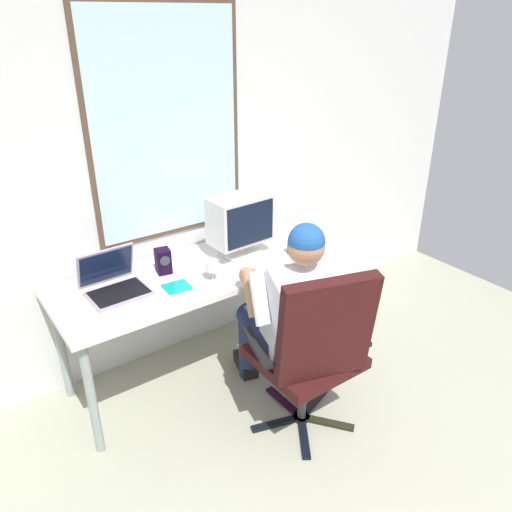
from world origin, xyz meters
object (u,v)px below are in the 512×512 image
Objects in this scene: laptop at (113,281)px; coffee_mug at (293,247)px; office_chair at (315,347)px; person_seated at (293,312)px; crt_monitor at (240,220)px; desk at (200,280)px; desk_speaker at (163,261)px; wine_glass at (212,267)px; cd_case at (177,287)px.

laptop is 4.08× the size of coffee_mug.
office_chair is 1.16m from laptop.
person_seated is 0.68m from crt_monitor.
desk is 0.26m from desk_speaker.
desk_speaker reaches higher than wine_glass.
desk_speaker is (-0.46, 0.65, 0.18)m from person_seated.
crt_monitor is 1.17× the size of laptop.
person_seated is (0.07, 0.27, 0.05)m from office_chair.
desk is 5.24× the size of laptop.
cd_case is at bearing 169.21° from wine_glass.
person_seated is 8.16× the size of cd_case.
wine_glass is at bearing -92.52° from desk.
office_chair is 7.08× the size of desk_speaker.
desk is 0.62m from person_seated.
office_chair is (0.19, -0.83, -0.09)m from desk.
cd_case is at bearing 177.89° from coffee_mug.
desk_speaker is at bearing 5.72° from laptop.
desk is 0.86m from office_chair.
coffee_mug reaches higher than cd_case.
office_chair is 0.74m from wine_glass.
person_seated is 0.66m from cd_case.
cd_case is at bearing -164.54° from crt_monitor.
coffee_mug is (0.33, 0.41, 0.15)m from person_seated.
desk_speaker is at bearing 112.66° from office_chair.
desk_speaker is 1.82× the size of coffee_mug.
cd_case is (-0.21, 0.04, -0.08)m from wine_glass.
desk is at bearing 103.06° from office_chair.
crt_monitor is 2.62× the size of cd_case.
coffee_mug is at bearing -16.89° from desk_speaker.
office_chair is at bearing -120.68° from coffee_mug.
cd_case is (0.30, -0.18, -0.06)m from laptop.
office_chair reaches higher than coffee_mug.
wine_glass is 0.61m from coffee_mug.
person_seated reaches higher than cd_case.
coffee_mug is (1.11, -0.21, -0.02)m from laptop.
cd_case is at bearing -30.92° from laptop.
wine_glass is 0.23m from cd_case.
desk_speaker is at bearing 83.27° from cd_case.
wine_glass is 0.85× the size of cd_case.
laptop is at bearing 173.57° from desk.
desk_speaker is 0.83m from coffee_mug.
wine_glass is (-0.32, -0.19, -0.15)m from crt_monitor.
office_chair is 12.91× the size of coffee_mug.
desk is 0.26m from cd_case.
desk_speaker is (-0.51, 0.06, -0.16)m from crt_monitor.
person_seated is at bearing -94.92° from crt_monitor.
desk_speaker is at bearing 163.11° from coffee_mug.
desk is 11.74× the size of desk_speaker.
wine_glass is at bearing -53.47° from desk_speaker.
laptop is 1.13m from coffee_mug.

